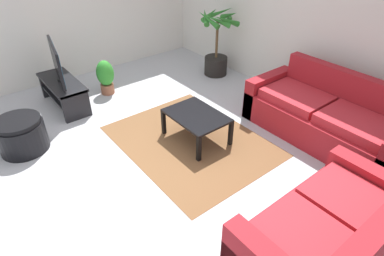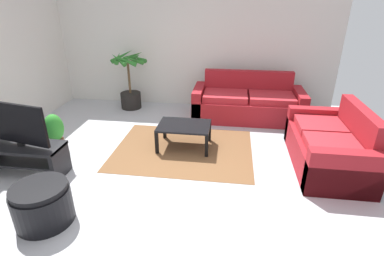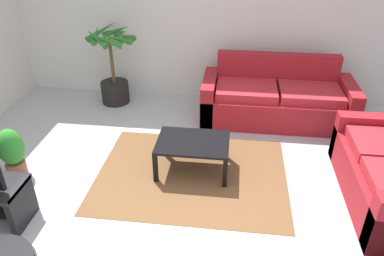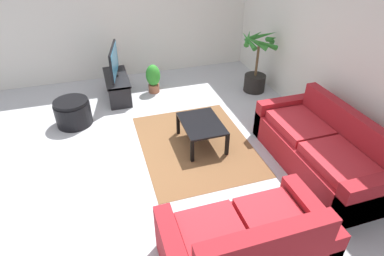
{
  "view_description": "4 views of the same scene",
  "coord_description": "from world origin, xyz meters",
  "px_view_note": "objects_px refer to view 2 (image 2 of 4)",
  "views": [
    {
      "loc": [
        2.93,
        -1.44,
        2.62
      ],
      "look_at": [
        0.51,
        0.48,
        0.55
      ],
      "focal_mm": 29.79,
      "sensor_mm": 36.0,
      "label": 1
    },
    {
      "loc": [
        0.84,
        -3.38,
        2.28
      ],
      "look_at": [
        0.28,
        0.6,
        0.47
      ],
      "focal_mm": 27.47,
      "sensor_mm": 36.0,
      "label": 2
    },
    {
      "loc": [
        0.55,
        -2.69,
        2.65
      ],
      "look_at": [
        0.11,
        0.86,
        0.58
      ],
      "focal_mm": 34.47,
      "sensor_mm": 36.0,
      "label": 3
    },
    {
      "loc": [
        4.06,
        -0.53,
        3.04
      ],
      "look_at": [
        0.47,
        0.6,
        0.57
      ],
      "focal_mm": 29.76,
      "sensor_mm": 36.0,
      "label": 4
    }
  ],
  "objects_px": {
    "couch_main": "(247,104)",
    "potted_plant_small": "(55,131)",
    "couch_loveseat": "(329,147)",
    "tv": "(16,124)",
    "coffee_table": "(184,128)",
    "ottoman": "(43,204)",
    "tv_stand": "(24,155)",
    "potted_palm": "(130,85)"
  },
  "relations": [
    {
      "from": "tv",
      "to": "coffee_table",
      "type": "bearing_deg",
      "value": 27.81
    },
    {
      "from": "couch_loveseat",
      "to": "coffee_table",
      "type": "height_order",
      "value": "couch_loveseat"
    },
    {
      "from": "couch_loveseat",
      "to": "coffee_table",
      "type": "xyz_separation_m",
      "value": [
        -2.16,
        0.27,
        0.04
      ]
    },
    {
      "from": "tv",
      "to": "ottoman",
      "type": "relative_size",
      "value": 1.6
    },
    {
      "from": "couch_loveseat",
      "to": "tv_stand",
      "type": "relative_size",
      "value": 1.51
    },
    {
      "from": "couch_loveseat",
      "to": "potted_palm",
      "type": "distance_m",
      "value": 4.12
    },
    {
      "from": "tv_stand",
      "to": "coffee_table",
      "type": "distance_m",
      "value": 2.32
    },
    {
      "from": "potted_palm",
      "to": "potted_plant_small",
      "type": "height_order",
      "value": "potted_palm"
    },
    {
      "from": "coffee_table",
      "to": "potted_plant_small",
      "type": "distance_m",
      "value": 2.07
    },
    {
      "from": "ottoman",
      "to": "potted_plant_small",
      "type": "bearing_deg",
      "value": 116.64
    },
    {
      "from": "ottoman",
      "to": "potted_palm",
      "type": "bearing_deg",
      "value": 93.5
    },
    {
      "from": "potted_palm",
      "to": "coffee_table",
      "type": "bearing_deg",
      "value": -48.9
    },
    {
      "from": "potted_palm",
      "to": "couch_main",
      "type": "bearing_deg",
      "value": -5.89
    },
    {
      "from": "couch_loveseat",
      "to": "potted_palm",
      "type": "relative_size",
      "value": 1.33
    },
    {
      "from": "coffee_table",
      "to": "potted_palm",
      "type": "distance_m",
      "value": 2.23
    },
    {
      "from": "couch_main",
      "to": "potted_palm",
      "type": "relative_size",
      "value": 1.72
    },
    {
      "from": "couch_main",
      "to": "coffee_table",
      "type": "xyz_separation_m",
      "value": [
        -1.06,
        -1.41,
        0.04
      ]
    },
    {
      "from": "tv",
      "to": "potted_plant_small",
      "type": "bearing_deg",
      "value": 88.91
    },
    {
      "from": "tv_stand",
      "to": "potted_plant_small",
      "type": "height_order",
      "value": "potted_plant_small"
    },
    {
      "from": "couch_main",
      "to": "coffee_table",
      "type": "distance_m",
      "value": 1.77
    },
    {
      "from": "tv_stand",
      "to": "ottoman",
      "type": "xyz_separation_m",
      "value": [
        0.81,
        -0.86,
        -0.07
      ]
    },
    {
      "from": "couch_main",
      "to": "potted_plant_small",
      "type": "bearing_deg",
      "value": -150.31
    },
    {
      "from": "tv_stand",
      "to": "ottoman",
      "type": "distance_m",
      "value": 1.18
    },
    {
      "from": "couch_loveseat",
      "to": "potted_palm",
      "type": "bearing_deg",
      "value": 151.74
    },
    {
      "from": "couch_loveseat",
      "to": "potted_plant_small",
      "type": "xyz_separation_m",
      "value": [
        -4.2,
        -0.08,
        0.02
      ]
    },
    {
      "from": "coffee_table",
      "to": "potted_plant_small",
      "type": "xyz_separation_m",
      "value": [
        -2.04,
        -0.35,
        -0.02
      ]
    },
    {
      "from": "couch_main",
      "to": "potted_plant_small",
      "type": "height_order",
      "value": "couch_main"
    },
    {
      "from": "couch_loveseat",
      "to": "tv",
      "type": "height_order",
      "value": "tv"
    },
    {
      "from": "coffee_table",
      "to": "ottoman",
      "type": "bearing_deg",
      "value": -122.53
    },
    {
      "from": "tv_stand",
      "to": "potted_palm",
      "type": "relative_size",
      "value": 0.88
    },
    {
      "from": "couch_loveseat",
      "to": "potted_plant_small",
      "type": "distance_m",
      "value": 4.2
    },
    {
      "from": "potted_palm",
      "to": "tv",
      "type": "bearing_deg",
      "value": -102.11
    },
    {
      "from": "potted_palm",
      "to": "potted_plant_small",
      "type": "relative_size",
      "value": 2.08
    },
    {
      "from": "couch_loveseat",
      "to": "tv",
      "type": "distance_m",
      "value": 4.32
    },
    {
      "from": "tv",
      "to": "ottoman",
      "type": "xyz_separation_m",
      "value": [
        0.81,
        -0.86,
        -0.53
      ]
    },
    {
      "from": "tv",
      "to": "potted_plant_small",
      "type": "distance_m",
      "value": 0.85
    },
    {
      "from": "coffee_table",
      "to": "potted_plant_small",
      "type": "bearing_deg",
      "value": -170.25
    },
    {
      "from": "couch_loveseat",
      "to": "ottoman",
      "type": "distance_m",
      "value": 3.79
    },
    {
      "from": "tv",
      "to": "potted_plant_small",
      "type": "relative_size",
      "value": 1.62
    },
    {
      "from": "couch_loveseat",
      "to": "coffee_table",
      "type": "bearing_deg",
      "value": 172.8
    },
    {
      "from": "couch_main",
      "to": "ottoman",
      "type": "xyz_separation_m",
      "value": [
        -2.3,
        -3.36,
        -0.08
      ]
    },
    {
      "from": "couch_main",
      "to": "coffee_table",
      "type": "height_order",
      "value": "couch_main"
    }
  ]
}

